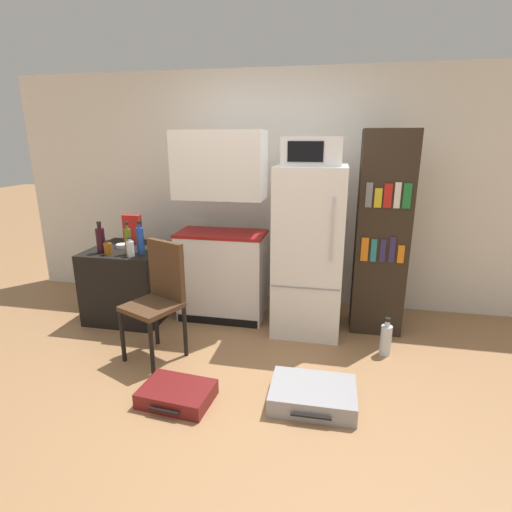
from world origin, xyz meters
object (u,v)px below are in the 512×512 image
microwave (313,151)px  cereal_box (132,229)px  kitchen_hutch (221,236)px  bookshelf (382,235)px  suitcase_small_flat (177,394)px  bottle_amber_beer (108,249)px  bottle_olive_oil (128,241)px  bottle_clear_short (130,248)px  bowl (122,246)px  chair (160,291)px  suitcase_large_flat (313,395)px  refrigerator (309,251)px  bottle_blue_soda (140,240)px  bottle_wine_dark (101,240)px  side_table (131,282)px  water_bottle_front (386,339)px

microwave → cereal_box: microwave is taller
kitchen_hutch → bookshelf: (1.55, 0.04, 0.08)m
cereal_box → suitcase_small_flat: (1.08, -1.52, -0.83)m
bookshelf → bottle_amber_beer: bearing=-169.9°
microwave → bottle_olive_oil: microwave is taller
bottle_clear_short → bowl: size_ratio=1.46×
bottle_amber_beer → chair: size_ratio=0.14×
microwave → suitcase_large_flat: microwave is taller
chair → refrigerator: bearing=56.6°
bottle_blue_soda → bottle_amber_beer: size_ratio=2.21×
microwave → chair: bearing=-147.1°
bowl → suitcase_large_flat: bowl is taller
bowl → refrigerator: bearing=1.5°
bottle_clear_short → microwave: bearing=11.2°
bottle_wine_dark → side_table: bearing=52.2°
bottle_amber_beer → water_bottle_front: bearing=-1.5°
suitcase_small_flat → bottle_blue_soda: bearing=130.1°
bottle_clear_short → water_bottle_front: size_ratio=0.54×
refrigerator → chair: refrigerator is taller
bottle_blue_soda → side_table: bearing=147.1°
bottle_wine_dark → cereal_box: size_ratio=1.04×
refrigerator → suitcase_small_flat: 1.74m
refrigerator → side_table: bearing=-178.0°
microwave → bookshelf: bookshelf is taller
microwave → suitcase_small_flat: 2.28m
bottle_clear_short → suitcase_small_flat: 1.53m
kitchen_hutch → bookshelf: bookshelf is taller
cereal_box → water_bottle_front: (2.60, -0.54, -0.74)m
bottle_clear_short → bottle_amber_beer: size_ratio=1.29×
bottle_clear_short → bottle_wine_dark: 0.35m
bottle_blue_soda → chair: bottle_blue_soda is taller
side_table → cereal_box: (-0.06, 0.22, 0.52)m
suitcase_large_flat → bottle_olive_oil: bearing=152.8°
bottle_clear_short → water_bottle_front: (2.37, -0.06, -0.67)m
suitcase_large_flat → bookshelf: bearing=68.1°
side_table → cereal_box: bearing=104.3°
kitchen_hutch → microwave: size_ratio=3.67×
side_table → refrigerator: 1.88m
bottle_clear_short → cereal_box: cereal_box is taller
side_table → suitcase_small_flat: bearing=-51.8°
kitchen_hutch → bottle_clear_short: size_ratio=10.15×
suitcase_small_flat → water_bottle_front: size_ratio=1.54×
bookshelf → suitcase_large_flat: size_ratio=3.15×
bottle_clear_short → bookshelf: bearing=11.4°
bottle_amber_beer → suitcase_small_flat: size_ratio=0.27×
bookshelf → suitcase_large_flat: 1.68m
suitcase_small_flat → suitcase_large_flat: bearing=15.2°
bottle_amber_beer → chair: (0.72, -0.44, -0.21)m
refrigerator → bookshelf: (0.66, 0.14, 0.16)m
suitcase_small_flat → microwave: bearing=64.6°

